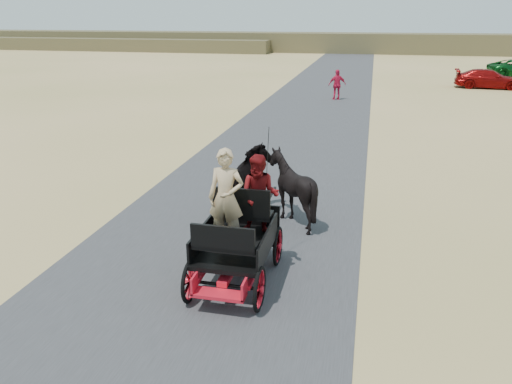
% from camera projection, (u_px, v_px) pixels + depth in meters
% --- Properties ---
extents(ground, '(140.00, 140.00, 0.00)m').
position_uv_depth(ground, '(159.00, 335.00, 7.80)').
color(ground, tan).
extents(road, '(6.00, 140.00, 0.01)m').
position_uv_depth(road, '(159.00, 335.00, 7.80)').
color(road, '#38383A').
rests_on(road, ground).
extents(ridge_far, '(140.00, 6.00, 2.40)m').
position_uv_depth(ridge_far, '(351.00, 43.00, 64.30)').
color(ridge_far, brown).
rests_on(ridge_far, ground).
extents(ridge_near, '(40.00, 4.00, 1.60)m').
position_uv_depth(ridge_near, '(123.00, 45.00, 67.05)').
color(ridge_near, brown).
rests_on(ridge_near, ground).
extents(carriage, '(1.30, 2.40, 0.72)m').
position_uv_depth(carriage, '(237.00, 262.00, 9.33)').
color(carriage, black).
rests_on(carriage, ground).
extents(horse_left, '(0.91, 2.01, 1.70)m').
position_uv_depth(horse_left, '(247.00, 185.00, 12.03)').
color(horse_left, black).
rests_on(horse_left, ground).
extents(horse_right, '(1.37, 1.54, 1.70)m').
position_uv_depth(horse_right, '(292.00, 188.00, 11.80)').
color(horse_right, black).
rests_on(horse_right, ground).
extents(driver_man, '(0.66, 0.43, 1.80)m').
position_uv_depth(driver_man, '(226.00, 198.00, 8.99)').
color(driver_man, tan).
rests_on(driver_man, carriage).
extents(passenger_woman, '(0.77, 0.60, 1.58)m').
position_uv_depth(passenger_woman, '(260.00, 195.00, 9.43)').
color(passenger_woman, '#660C0F').
rests_on(passenger_woman, carriage).
extents(pedestrian, '(1.09, 0.69, 1.73)m').
position_uv_depth(pedestrian, '(337.00, 85.00, 28.87)').
color(pedestrian, '#C5163C').
rests_on(pedestrian, ground).
extents(car_c, '(4.40, 2.07, 1.24)m').
position_uv_depth(car_c, '(488.00, 79.00, 33.42)').
color(car_c, maroon).
rests_on(car_c, ground).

